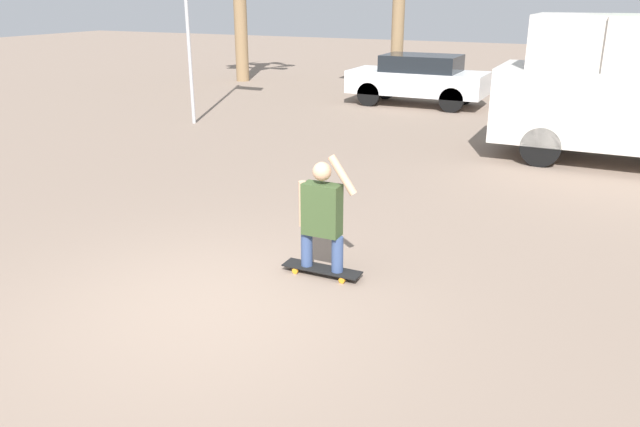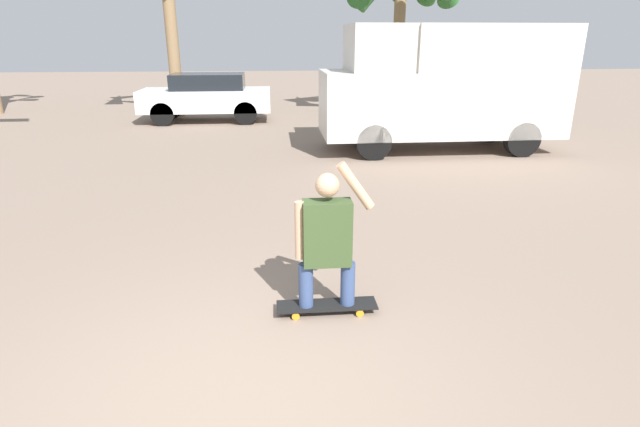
# 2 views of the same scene
# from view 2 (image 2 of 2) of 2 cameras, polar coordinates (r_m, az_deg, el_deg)

# --- Properties ---
(ground_plane) EXTENTS (80.00, 80.00, 0.00)m
(ground_plane) POSITION_cam_2_polar(r_m,az_deg,el_deg) (3.95, -9.64, -21.09)
(ground_plane) COLOR gray
(skateboard) EXTENTS (0.98, 0.25, 0.09)m
(skateboard) POSITION_cam_2_polar(r_m,az_deg,el_deg) (4.96, 0.78, -10.48)
(skateboard) COLOR black
(skateboard) RESTS_ON ground_plane
(person_skateboarder) EXTENTS (0.74, 0.22, 1.43)m
(person_skateboarder) POSITION_cam_2_polar(r_m,az_deg,el_deg) (4.64, 0.81, -2.50)
(person_skateboarder) COLOR #384C7A
(person_skateboarder) RESTS_ON skateboard
(camper_van) EXTENTS (5.50, 2.01, 2.85)m
(camper_van) POSITION_cam_2_polar(r_m,az_deg,el_deg) (12.30, 14.13, 14.18)
(camper_van) COLOR black
(camper_van) RESTS_ON ground_plane
(parked_car_white) EXTENTS (4.07, 1.71, 1.50)m
(parked_car_white) POSITION_cam_2_polar(r_m,az_deg,el_deg) (16.74, -12.80, 12.95)
(parked_car_white) COLOR black
(parked_car_white) RESTS_ON ground_plane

